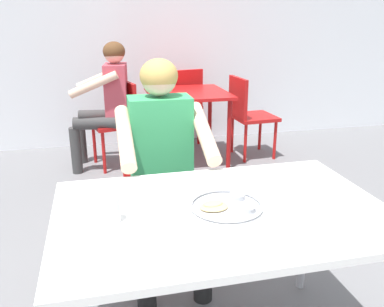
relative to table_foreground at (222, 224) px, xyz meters
name	(u,v)px	position (x,y,z in m)	size (l,w,h in m)	color
table_foreground	(222,224)	(0.00, 0.00, 0.00)	(1.30, 0.85, 0.73)	white
thali_tray	(227,205)	(0.02, 0.00, 0.08)	(0.29, 0.29, 0.03)	#B7BABF
drinking_cup	(112,209)	(-0.42, -0.01, 0.12)	(0.06, 0.06, 0.10)	silver
chair_foreground	(158,179)	(-0.11, 0.92, -0.16)	(0.44, 0.39, 0.85)	red
diner_foreground	(163,154)	(-0.12, 0.70, 0.07)	(0.49, 0.55, 1.23)	black
table_background_red	(188,101)	(0.45, 2.56, -0.03)	(0.78, 0.80, 0.73)	#B71414
chair_red_left	(119,117)	(-0.24, 2.61, -0.17)	(0.47, 0.51, 0.84)	#A91514
chair_red_right	(247,111)	(1.08, 2.55, -0.17)	(0.45, 0.46, 0.85)	#AE1514
chair_red_far	(182,101)	(0.52, 3.17, -0.15)	(0.50, 0.52, 0.88)	red
patron_background	(107,95)	(-0.34, 2.57, 0.07)	(0.59, 0.55, 1.22)	#353535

